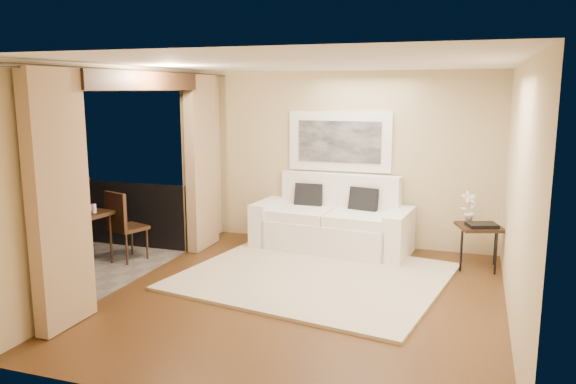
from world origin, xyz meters
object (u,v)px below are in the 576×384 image
at_px(side_table, 479,230).
at_px(orchid, 469,207).
at_px(ice_bucket, 76,203).
at_px(sofa, 333,223).
at_px(balcony_chair_near, 44,253).
at_px(bistro_table, 81,218).
at_px(balcony_chair_far, 122,221).

xyz_separation_m(side_table, orchid, (-0.15, 0.18, 0.28)).
bearing_deg(ice_bucket, side_table, 16.45).
bearing_deg(sofa, balcony_chair_near, -127.95).
bearing_deg(sofa, bistro_table, -141.64).
height_order(side_table, ice_bucket, ice_bucket).
xyz_separation_m(balcony_chair_far, balcony_chair_near, (-0.13, -1.39, -0.09)).
height_order(sofa, side_table, sofa).
xyz_separation_m(side_table, balcony_chair_near, (-4.92, -2.67, -0.04)).
relative_size(sofa, orchid, 5.58).
height_order(balcony_chair_far, ice_bucket, balcony_chair_far).
distance_m(bistro_table, balcony_chair_near, 1.04).
relative_size(orchid, bistro_table, 0.57).
xyz_separation_m(orchid, ice_bucket, (-5.16, -1.75, 0.05)).
bearing_deg(side_table, ice_bucket, -163.55).
relative_size(sofa, balcony_chair_far, 2.40).
relative_size(orchid, balcony_chair_far, 0.43).
distance_m(sofa, side_table, 2.14).
bearing_deg(balcony_chair_far, orchid, -143.34).
bearing_deg(ice_bucket, bistro_table, -33.98).
bearing_deg(orchid, balcony_chair_far, -162.50).
relative_size(bistro_table, ice_bucket, 3.83).
distance_m(side_table, ice_bucket, 5.55).
relative_size(sofa, bistro_table, 3.17).
bearing_deg(ice_bucket, orchid, 18.71).
xyz_separation_m(sofa, balcony_chair_far, (-2.68, -1.58, 0.19)).
relative_size(orchid, ice_bucket, 2.17).
xyz_separation_m(sofa, bistro_table, (-3.05, -1.97, 0.29)).
distance_m(balcony_chair_near, ice_bucket, 1.22).
bearing_deg(sofa, side_table, -2.43).
height_order(sofa, bistro_table, sofa).
distance_m(side_table, orchid, 0.36).
bearing_deg(balcony_chair_far, balcony_chair_near, 103.72).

